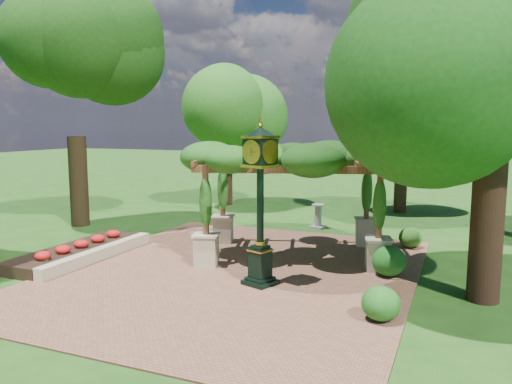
% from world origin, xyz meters
% --- Properties ---
extents(ground, '(120.00, 120.00, 0.00)m').
position_xyz_m(ground, '(0.00, 0.00, 0.00)').
color(ground, '#1E4714').
rests_on(ground, ground).
extents(brick_plaza, '(10.00, 12.00, 0.04)m').
position_xyz_m(brick_plaza, '(0.00, 1.00, 0.02)').
color(brick_plaza, brown).
rests_on(brick_plaza, ground).
extents(border_wall, '(0.35, 5.00, 0.40)m').
position_xyz_m(border_wall, '(-4.60, 0.50, 0.20)').
color(border_wall, '#C6B793').
rests_on(border_wall, ground).
extents(flower_bed, '(1.50, 5.00, 0.36)m').
position_xyz_m(flower_bed, '(-5.50, 0.50, 0.18)').
color(flower_bed, red).
rests_on(flower_bed, ground).
extents(pedestal_clock, '(1.08, 1.08, 4.30)m').
position_xyz_m(pedestal_clock, '(1.09, 0.18, 2.58)').
color(pedestal_clock, black).
rests_on(pedestal_clock, brick_plaza).
extents(pergola, '(6.77, 5.27, 3.75)m').
position_xyz_m(pergola, '(0.90, 3.44, 3.08)').
color(pergola, '#C4B592').
rests_on(pergola, brick_plaza).
extents(sundial, '(0.67, 0.67, 1.02)m').
position_xyz_m(sundial, '(0.51, 8.01, 0.45)').
color(sundial, gray).
rests_on(sundial, ground).
extents(shrub_front, '(0.89, 0.89, 0.76)m').
position_xyz_m(shrub_front, '(4.47, -1.13, 0.42)').
color(shrub_front, '#1E5C1A').
rests_on(shrub_front, brick_plaza).
extents(shrub_mid, '(0.99, 0.99, 0.86)m').
position_xyz_m(shrub_mid, '(4.19, 2.26, 0.47)').
color(shrub_mid, '#1A5818').
rests_on(shrub_mid, brick_plaza).
extents(shrub_back, '(0.85, 0.85, 0.71)m').
position_xyz_m(shrub_back, '(4.42, 5.92, 0.39)').
color(shrub_back, '#31631C').
rests_on(shrub_back, brick_plaza).
extents(tree_west_near, '(5.03, 5.03, 9.82)m').
position_xyz_m(tree_west_near, '(-9.10, 4.70, 6.74)').
color(tree_west_near, black).
rests_on(tree_west_near, ground).
extents(tree_west_far, '(4.34, 4.34, 7.28)m').
position_xyz_m(tree_west_far, '(-5.74, 12.15, 5.00)').
color(tree_west_far, black).
rests_on(tree_west_far, ground).
extents(tree_north, '(3.34, 3.34, 6.82)m').
position_xyz_m(tree_north, '(3.20, 13.33, 4.66)').
color(tree_north, '#342315').
rests_on(tree_north, ground).
extents(tree_east_near, '(5.77, 5.77, 9.10)m').
position_xyz_m(tree_east_near, '(6.59, 1.21, 6.27)').
color(tree_east_near, '#311C13').
rests_on(tree_east_near, ground).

